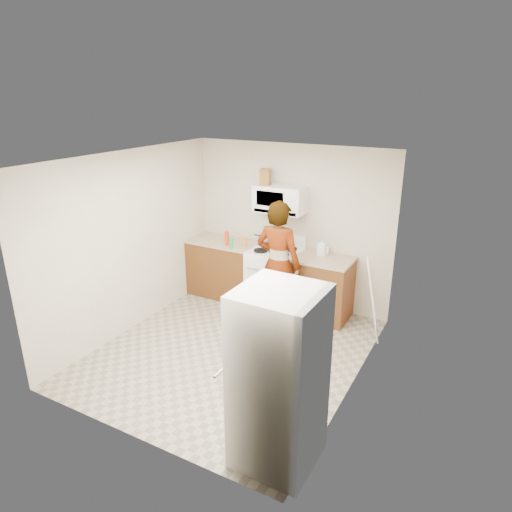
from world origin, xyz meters
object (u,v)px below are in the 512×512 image
Objects in this scene: gas_range at (275,277)px; microwave at (280,199)px; person at (278,265)px; kettle at (322,249)px; fridge at (279,379)px; saucepan at (269,240)px.

microwave is at bearing 90.00° from gas_range.
person is at bearing -60.23° from gas_range.
gas_range is 0.88m from kettle.
kettle is at bearing -120.91° from person.
person is at bearing 116.98° from fridge.
microwave is 0.41× the size of person.
fridge is 7.10× the size of saucepan.
gas_range is 0.72m from person.
kettle is (0.40, 0.63, 0.10)m from person.
kettle is (0.69, 0.00, -0.68)m from microwave.
gas_range is at bearing -90.00° from microwave.
gas_range is 3.19m from fridge.
saucepan is at bearing 163.14° from kettle.
person is 0.84m from saucepan.
fridge is at bearing -90.02° from kettle.
microwave is 0.45× the size of fridge.
gas_range is at bearing -58.83° from person.
person is at bearing -65.49° from microwave.
kettle reaches higher than saucepan.
person is (0.29, -0.50, 0.44)m from gas_range.
fridge reaches higher than gas_range.
fridge is at bearing -61.54° from saucepan.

